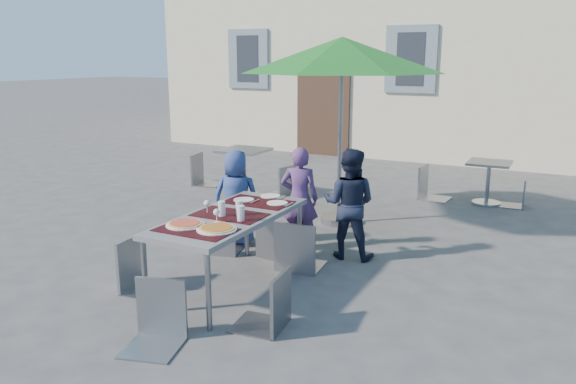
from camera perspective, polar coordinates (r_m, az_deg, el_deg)
The scene contains 22 objects.
ground at distance 6.00m, azimuth -7.96°, elevation -8.62°, with size 90.00×90.00×0.00m, color #434346.
dining_table at distance 5.52m, azimuth -5.94°, elevation -2.87°, with size 0.80×1.85×0.76m.
pizza_near_left at distance 5.21m, azimuth -10.41°, elevation -3.22°, with size 0.35×0.35×0.03m.
pizza_near_right at distance 5.03m, azimuth -7.26°, elevation -3.70°, with size 0.36×0.36×0.03m.
glassware at distance 5.40m, azimuth -5.98°, elevation -1.80°, with size 0.51×0.36×0.15m.
place_settings at distance 6.03m, azimuth -2.45°, elevation -0.76°, with size 0.64×0.50×0.01m.
child_0 at distance 6.83m, azimuth -5.29°, elevation -0.60°, with size 0.57×0.37×1.17m, color navy.
child_1 at distance 6.65m, azimuth 1.17°, elevation -0.67°, with size 0.45×0.30×1.24m, color #59366F.
child_2 at distance 6.39m, azimuth 6.23°, elevation -1.19°, with size 0.62×0.35×1.27m, color #171C32.
chair_0 at distance 6.53m, azimuth -6.87°, elevation -1.88°, with size 0.49×0.50×0.90m.
chair_1 at distance 6.35m, azimuth -1.31°, elevation -2.24°, with size 0.43×0.43×0.90m.
chair_2 at distance 5.95m, azimuth 1.04°, elevation -2.39°, with size 0.51×0.51×1.04m.
chair_3 at distance 5.64m, azimuth -14.93°, elevation -4.02°, with size 0.49×0.49×1.01m.
chair_4 at distance 4.70m, azimuth -1.89°, elevation -7.51°, with size 0.48×0.47×0.96m.
chair_5 at distance 4.59m, azimuth -13.44°, elevation -8.33°, with size 0.53×0.53×0.97m.
patio_umbrella at distance 7.52m, azimuth 5.49°, elevation 13.57°, with size 2.70×2.70×2.51m.
cafe_table_0 at distance 9.30m, azimuth -4.49°, elevation 2.95°, with size 0.73×0.73×0.78m.
bg_chair_l_0 at distance 10.19m, azimuth -8.74°, elevation 4.26°, with size 0.55×0.55×1.06m.
bg_chair_r_0 at distance 9.16m, azimuth -0.48°, elevation 3.16°, with size 0.54×0.54×1.01m.
cafe_table_1 at distance 9.26m, azimuth 19.69°, elevation 1.45°, with size 0.63×0.63×0.68m.
bg_chair_l_1 at distance 9.34m, azimuth 14.29°, elevation 2.96°, with size 0.49×0.48×1.02m.
bg_chair_r_1 at distance 9.25m, azimuth 22.46°, elevation 1.59°, with size 0.40×0.40×0.86m.
Camera 1 is at (3.24, -4.52, 2.26)m, focal length 35.00 mm.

